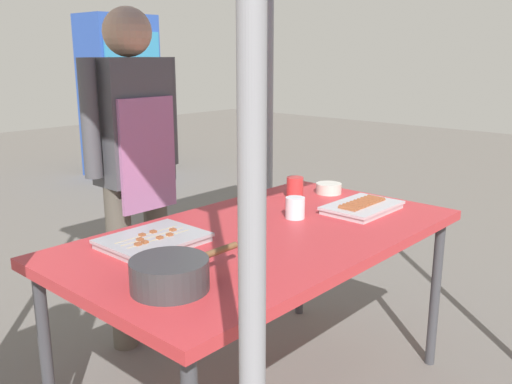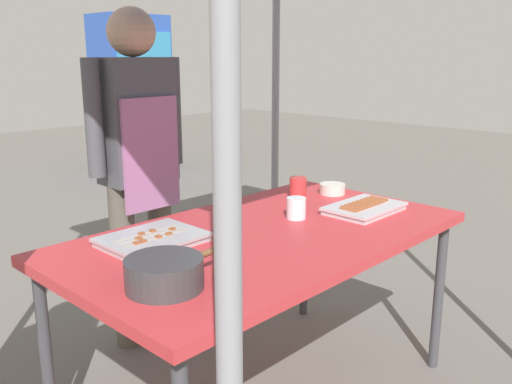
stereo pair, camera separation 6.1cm
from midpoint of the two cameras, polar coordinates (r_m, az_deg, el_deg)
stall_table at (r=2.17m, az=1.76°, el=-5.43°), size 1.60×0.90×0.75m
tray_grilled_sausages at (r=2.46m, az=11.87°, el=-1.61°), size 0.35×0.23×0.05m
tray_meat_skewers at (r=2.04m, az=-9.84°, el=-4.88°), size 0.35×0.27×0.04m
cooking_wok at (r=1.65m, az=-8.37°, el=-8.22°), size 0.39×0.23×0.09m
condiment_bowl at (r=2.74m, az=8.55°, el=0.32°), size 0.13×0.13×0.05m
drink_cup_near_edge at (r=2.31m, az=4.94°, el=-1.68°), size 0.08×0.08×0.09m
drink_cup_by_wok at (r=2.64m, az=5.03°, el=0.44°), size 0.08×0.08×0.10m
vendor_woman at (r=2.68m, az=-11.48°, el=4.09°), size 0.52×0.23×1.63m
neighbor_stall_left at (r=6.83m, az=-12.45°, el=9.72°), size 0.81×0.59×1.86m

